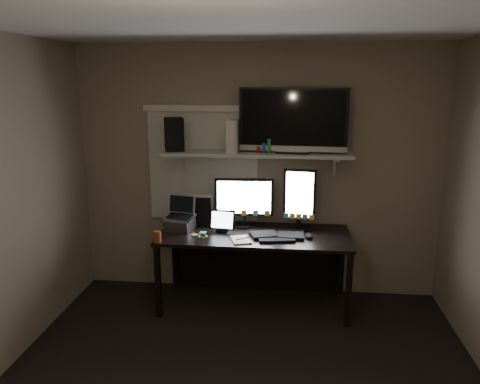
# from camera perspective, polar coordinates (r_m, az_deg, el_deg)

# --- Properties ---
(ceiling) EXTENTS (3.60, 3.60, 0.00)m
(ceiling) POSITION_cam_1_polar(r_m,az_deg,el_deg) (2.81, -0.27, 20.46)
(ceiling) COLOR silver
(ceiling) RESTS_ON back_wall
(back_wall) EXTENTS (3.60, 0.00, 3.60)m
(back_wall) POSITION_cam_1_polar(r_m,az_deg,el_deg) (4.68, 2.16, 2.43)
(back_wall) COLOR #806E5C
(back_wall) RESTS_ON floor
(window_blinds) EXTENTS (1.10, 0.02, 1.10)m
(window_blinds) POSITION_cam_1_polar(r_m,az_deg,el_deg) (4.72, -4.52, 3.12)
(window_blinds) COLOR beige
(window_blinds) RESTS_ON back_wall
(desk) EXTENTS (1.80, 0.75, 0.73)m
(desk) POSITION_cam_1_polar(r_m,az_deg,el_deg) (4.63, 1.87, -6.68)
(desk) COLOR black
(desk) RESTS_ON floor
(wall_shelf) EXTENTS (1.80, 0.35, 0.03)m
(wall_shelf) POSITION_cam_1_polar(r_m,az_deg,el_deg) (4.47, 2.03, 4.69)
(wall_shelf) COLOR #B0AFAB
(wall_shelf) RESTS_ON back_wall
(monitor_landscape) EXTENTS (0.57, 0.09, 0.50)m
(monitor_landscape) POSITION_cam_1_polar(r_m,az_deg,el_deg) (4.58, 0.49, -1.27)
(monitor_landscape) COLOR black
(monitor_landscape) RESTS_ON desk
(monitor_portrait) EXTENTS (0.31, 0.10, 0.61)m
(monitor_portrait) POSITION_cam_1_polar(r_m,az_deg,el_deg) (4.50, 7.26, -0.93)
(monitor_portrait) COLOR black
(monitor_portrait) RESTS_ON desk
(keyboard) EXTENTS (0.53, 0.28, 0.03)m
(keyboard) POSITION_cam_1_polar(r_m,az_deg,el_deg) (4.37, 4.57, -5.29)
(keyboard) COLOR black
(keyboard) RESTS_ON desk
(mouse) EXTENTS (0.09, 0.12, 0.04)m
(mouse) POSITION_cam_1_polar(r_m,az_deg,el_deg) (4.37, 8.44, -5.38)
(mouse) COLOR black
(mouse) RESTS_ON desk
(notepad) EXTENTS (0.22, 0.26, 0.01)m
(notepad) POSITION_cam_1_polar(r_m,az_deg,el_deg) (4.27, 0.09, -5.86)
(notepad) COLOR white
(notepad) RESTS_ON desk
(tablet) EXTENTS (0.26, 0.13, 0.22)m
(tablet) POSITION_cam_1_polar(r_m,az_deg,el_deg) (4.47, -2.16, -3.55)
(tablet) COLOR black
(tablet) RESTS_ON desk
(file_sorter) EXTENTS (0.24, 0.12, 0.30)m
(file_sorter) POSITION_cam_1_polar(r_m,az_deg,el_deg) (4.73, -4.91, -2.13)
(file_sorter) COLOR black
(file_sorter) RESTS_ON desk
(laptop) EXTENTS (0.33, 0.29, 0.32)m
(laptop) POSITION_cam_1_polar(r_m,az_deg,el_deg) (4.55, -7.39, -2.68)
(laptop) COLOR #A6A7AB
(laptop) RESTS_ON desk
(cup) EXTENTS (0.09, 0.09, 0.10)m
(cup) POSITION_cam_1_polar(r_m,az_deg,el_deg) (4.28, -10.05, -5.39)
(cup) COLOR maroon
(cup) RESTS_ON desk
(sticky_notes) EXTENTS (0.32, 0.26, 0.00)m
(sticky_notes) POSITION_cam_1_polar(r_m,az_deg,el_deg) (4.46, -5.94, -5.12)
(sticky_notes) COLOR yellow
(sticky_notes) RESTS_ON desk
(tv) EXTENTS (1.02, 0.25, 0.60)m
(tv) POSITION_cam_1_polar(r_m,az_deg,el_deg) (4.41, 6.49, 8.63)
(tv) COLOR black
(tv) RESTS_ON wall_shelf
(game_console) EXTENTS (0.13, 0.27, 0.31)m
(game_console) POSITION_cam_1_polar(r_m,az_deg,el_deg) (4.48, -0.69, 6.89)
(game_console) COLOR beige
(game_console) RESTS_ON wall_shelf
(speaker) EXTENTS (0.23, 0.25, 0.31)m
(speaker) POSITION_cam_1_polar(r_m,az_deg,el_deg) (4.59, -8.03, 6.97)
(speaker) COLOR black
(speaker) RESTS_ON wall_shelf
(bottles) EXTENTS (0.20, 0.10, 0.12)m
(bottles) POSITION_cam_1_polar(r_m,az_deg,el_deg) (4.41, 2.91, 5.57)
(bottles) COLOR #A50F0C
(bottles) RESTS_ON wall_shelf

